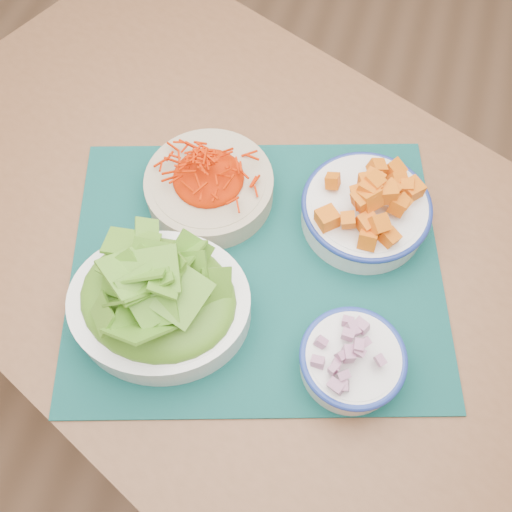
{
  "coord_description": "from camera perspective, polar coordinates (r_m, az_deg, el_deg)",
  "views": [
    {
      "loc": [
        0.08,
        -0.79,
        1.53
      ],
      "look_at": [
        -0.03,
        -0.42,
        0.78
      ],
      "focal_mm": 40.0,
      "sensor_mm": 36.0,
      "label": 1
    }
  ],
  "objects": [
    {
      "name": "lettuce_bowl",
      "position": [
        0.79,
        -9.8,
        -4.09
      ],
      "size": [
        0.3,
        0.27,
        0.13
      ],
      "rotation": [
        0.0,
        0.0,
        0.23
      ],
      "color": "white",
      "rests_on": "placemat"
    },
    {
      "name": "carrot_bowl",
      "position": [
        0.9,
        -4.72,
        7.29
      ],
      "size": [
        0.25,
        0.25,
        0.08
      ],
      "rotation": [
        0.0,
        0.0,
        0.31
      ],
      "color": "#BAAA8A",
      "rests_on": "placemat"
    },
    {
      "name": "ground",
      "position": [
        1.73,
        4.85,
        -0.22
      ],
      "size": [
        4.0,
        4.0,
        0.0
      ],
      "primitive_type": "plane",
      "color": "#A2714E",
      "rests_on": "ground"
    },
    {
      "name": "placemat",
      "position": [
        0.87,
        0.0,
        -0.97
      ],
      "size": [
        0.67,
        0.6,
        0.0
      ],
      "primitive_type": "cube",
      "rotation": [
        0.0,
        0.0,
        0.3
      ],
      "color": "#08302E",
      "rests_on": "table"
    },
    {
      "name": "squash_bowl",
      "position": [
        0.88,
        11.04,
        5.07
      ],
      "size": [
        0.22,
        0.22,
        0.1
      ],
      "rotation": [
        0.0,
        0.0,
        -0.14
      ],
      "color": "silver",
      "rests_on": "placemat"
    },
    {
      "name": "table",
      "position": [
        1.0,
        -2.97,
        1.12
      ],
      "size": [
        1.39,
        1.19,
        0.75
      ],
      "rotation": [
        0.0,
        0.0,
        -0.41
      ],
      "color": "brown",
      "rests_on": "ground"
    },
    {
      "name": "onion_bowl",
      "position": [
        0.79,
        9.63,
        -10.1
      ],
      "size": [
        0.15,
        0.15,
        0.07
      ],
      "rotation": [
        0.0,
        0.0,
        0.12
      ],
      "color": "white",
      "rests_on": "placemat"
    }
  ]
}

